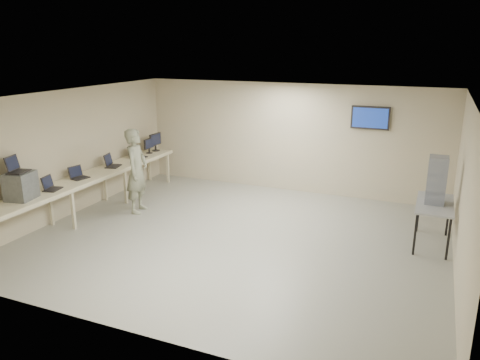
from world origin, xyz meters
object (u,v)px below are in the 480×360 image
at_px(workbench, 89,179).
at_px(soldier, 137,171).
at_px(equipment_box, 21,186).
at_px(side_table, 435,207).

bearing_deg(workbench, soldier, 31.14).
bearing_deg(workbench, equipment_box, -91.99).
xyz_separation_m(workbench, equipment_box, (-0.06, -1.81, 0.34)).
bearing_deg(soldier, equipment_box, 146.32).
relative_size(workbench, soldier, 3.10).
distance_m(equipment_box, side_table, 7.84).
distance_m(soldier, side_table, 6.32).
distance_m(equipment_box, soldier, 2.55).
distance_m(workbench, soldier, 1.06).
relative_size(workbench, side_table, 4.24).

